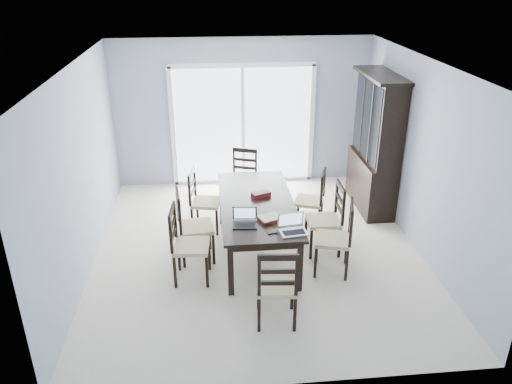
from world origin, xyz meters
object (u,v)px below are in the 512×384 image
(chair_right_near, at_px, (341,230))
(game_box, at_px, (261,194))
(chair_right_far, at_px, (315,194))
(chair_left_mid, at_px, (188,219))
(laptop_dark, at_px, (245,222))
(dining_table, at_px, (257,207))
(hot_tub, at_px, (211,138))
(china_hutch, at_px, (375,145))
(chair_left_near, at_px, (183,237))
(chair_right_mid, at_px, (331,211))
(laptop_silver, at_px, (294,229))
(cell_phone, at_px, (272,232))
(chair_end_near, at_px, (277,280))
(chair_end_far, at_px, (243,172))
(chair_left_far, at_px, (200,194))

(chair_right_near, distance_m, game_box, 1.26)
(chair_right_far, bearing_deg, chair_left_mid, 129.86)
(chair_right_far, distance_m, laptop_dark, 1.69)
(dining_table, distance_m, hot_tub, 3.64)
(china_hutch, height_order, chair_right_far, china_hutch)
(chair_left_near, bearing_deg, china_hutch, 126.44)
(chair_left_near, height_order, laptop_dark, chair_left_near)
(chair_right_mid, xyz_separation_m, hot_tub, (-1.57, 3.70, -0.13))
(china_hutch, height_order, laptop_silver, china_hutch)
(laptop_silver, distance_m, cell_phone, 0.26)
(chair_end_near, xyz_separation_m, laptop_silver, (0.30, 0.74, 0.20))
(dining_table, height_order, cell_phone, cell_phone)
(china_hutch, relative_size, chair_right_mid, 1.89)
(chair_right_mid, bearing_deg, chair_right_far, 6.96)
(cell_phone, distance_m, hot_tub, 4.51)
(china_hutch, relative_size, chair_right_far, 2.03)
(chair_right_mid, bearing_deg, chair_end_near, 148.79)
(china_hutch, bearing_deg, laptop_dark, -139.88)
(dining_table, bearing_deg, chair_left_near, -148.57)
(chair_end_far, bearing_deg, chair_left_mid, 81.62)
(china_hutch, relative_size, chair_left_mid, 1.88)
(game_box, bearing_deg, chair_right_near, -41.38)
(chair_right_far, relative_size, laptop_dark, 3.39)
(dining_table, height_order, hot_tub, hot_tub)
(chair_left_far, bearing_deg, chair_right_far, 96.67)
(china_hutch, distance_m, chair_right_far, 1.37)
(chair_left_mid, bearing_deg, chair_right_near, 68.86)
(laptop_dark, xyz_separation_m, laptop_silver, (0.57, -0.25, 0.00))
(chair_left_far, distance_m, cell_phone, 1.82)
(cell_phone, bearing_deg, dining_table, 87.90)
(chair_end_near, distance_m, chair_end_far, 3.12)
(dining_table, xyz_separation_m, chair_right_far, (0.94, 0.58, -0.10))
(chair_right_mid, distance_m, chair_end_far, 1.92)
(laptop_dark, bearing_deg, hot_tub, 99.42)
(chair_right_far, bearing_deg, chair_end_near, 177.37)
(dining_table, bearing_deg, chair_left_far, 137.40)
(chair_right_mid, xyz_separation_m, laptop_silver, (-0.66, -0.78, 0.19))
(game_box, bearing_deg, laptop_silver, -75.54)
(hot_tub, bearing_deg, china_hutch, -42.23)
(dining_table, height_order, china_hutch, china_hutch)
(chair_right_mid, bearing_deg, chair_left_near, 104.98)
(china_hutch, xyz_separation_m, chair_left_far, (-2.81, -0.53, -0.49))
(chair_left_far, distance_m, game_box, 1.03)
(laptop_silver, xyz_separation_m, hot_tub, (-0.91, 4.48, -0.32))
(hot_tub, bearing_deg, chair_end_far, -76.89)
(chair_left_far, distance_m, laptop_silver, 1.98)
(hot_tub, bearing_deg, chair_left_near, -95.78)
(china_hutch, height_order, laptop_dark, china_hutch)
(chair_end_near, bearing_deg, china_hutch, 60.70)
(chair_end_near, relative_size, cell_phone, 9.97)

